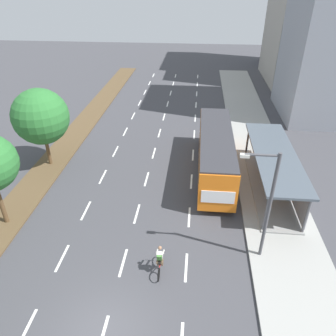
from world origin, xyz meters
The scene contains 12 objects.
ground_plane centered at (0.00, 0.00, 0.00)m, with size 140.00×140.00×0.00m, color #424247.
median_strip centered at (-8.30, 20.00, 0.06)m, with size 2.60×52.00×0.12m, color brown.
sidewalk_right centered at (9.25, 20.00, 0.07)m, with size 4.50×52.00×0.15m, color #9E9E99.
lane_divider_left centered at (-3.50, 18.92, 0.00)m, with size 0.14×48.83×0.01m.
lane_divider_center centered at (0.00, 18.92, 0.00)m, with size 0.14×48.83×0.01m.
lane_divider_right centered at (3.50, 18.92, 0.00)m, with size 0.14×48.83×0.01m.
bus_shelter centered at (9.53, 12.06, 1.87)m, with size 2.90×10.48×2.86m.
bus centered at (5.25, 14.02, 2.07)m, with size 2.54×11.29×3.37m.
cyclist centered at (2.11, 3.63, 0.79)m, with size 0.46×1.82×1.71m.
median_tree_third centered at (-8.34, 13.98, 4.28)m, with size 4.34×4.34×6.34m.
streetlight centered at (7.42, 5.25, 3.89)m, with size 1.91×0.24×6.50m.
building_mid_right centered at (19.24, 41.79, 10.31)m, with size 11.30×12.36×20.63m, color #A39E93.
Camera 1 is at (3.67, -8.15, 13.71)m, focal length 34.25 mm.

